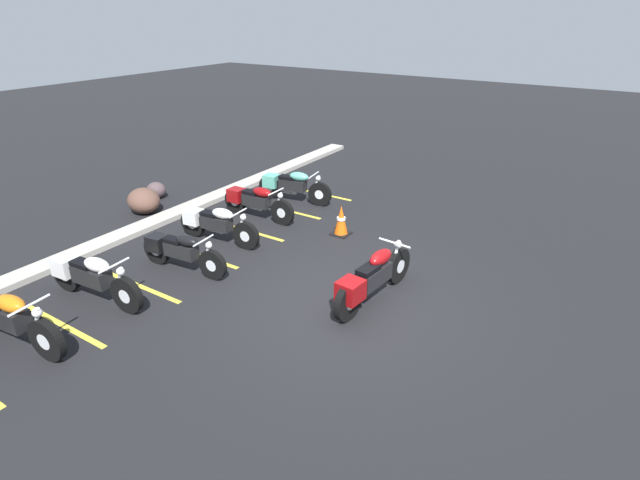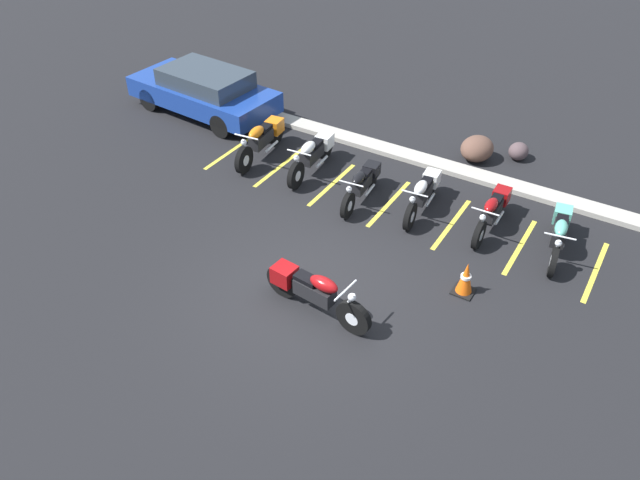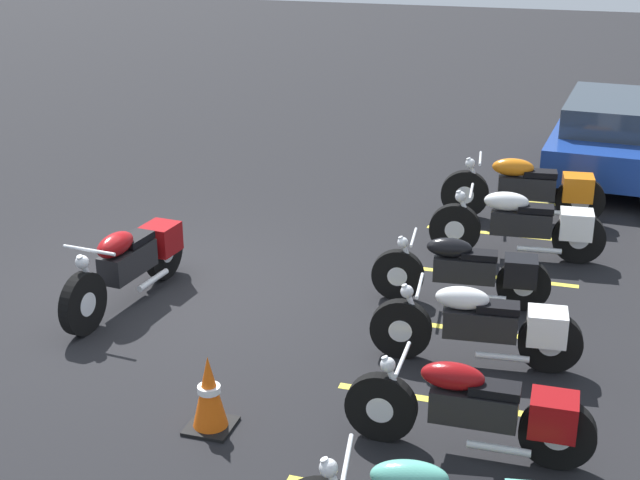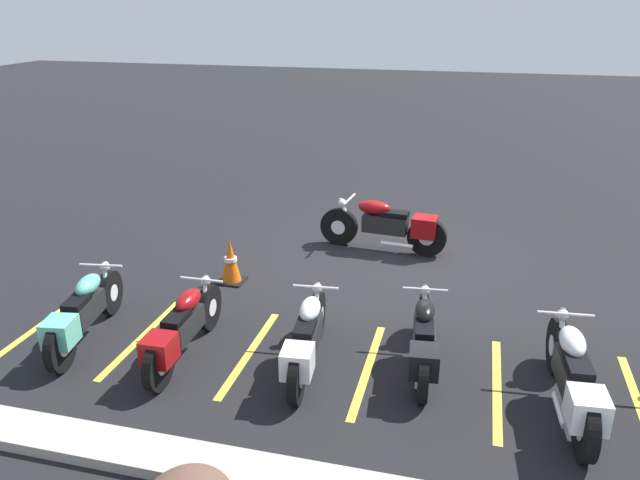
% 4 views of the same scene
% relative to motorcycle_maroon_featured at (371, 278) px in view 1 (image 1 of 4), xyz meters
% --- Properties ---
extents(ground, '(60.00, 60.00, 0.00)m').
position_rel_motorcycle_maroon_featured_xyz_m(ground, '(-0.29, 0.27, -0.48)').
color(ground, black).
extents(motorcycle_maroon_featured, '(2.27, 0.65, 0.89)m').
position_rel_motorcycle_maroon_featured_xyz_m(motorcycle_maroon_featured, '(0.00, 0.00, 0.00)').
color(motorcycle_maroon_featured, black).
rests_on(motorcycle_maroon_featured, ground).
extents(parked_bike_0, '(0.68, 2.28, 0.90)m').
position_rel_motorcycle_maroon_featured_xyz_m(parked_bike_0, '(-4.05, 4.12, 0.00)').
color(parked_bike_0, black).
rests_on(parked_bike_0, ground).
extents(parked_bike_1, '(0.62, 2.20, 0.87)m').
position_rel_motorcycle_maroon_featured_xyz_m(parked_bike_1, '(-2.57, 4.17, -0.01)').
color(parked_bike_1, black).
rests_on(parked_bike_1, ground).
extents(parked_bike_2, '(0.58, 2.00, 0.79)m').
position_rel_motorcycle_maroon_featured_xyz_m(parked_bike_2, '(-0.97, 3.69, -0.06)').
color(parked_bike_2, black).
rests_on(parked_bike_2, ground).
extents(parked_bike_3, '(0.59, 2.06, 0.81)m').
position_rel_motorcycle_maroon_featured_xyz_m(parked_bike_3, '(0.37, 4.04, -0.04)').
color(parked_bike_3, black).
rests_on(parked_bike_3, ground).
extents(parked_bike_4, '(0.58, 2.06, 0.81)m').
position_rel_motorcycle_maroon_featured_xyz_m(parked_bike_4, '(1.91, 4.18, -0.04)').
color(parked_bike_4, black).
rests_on(parked_bike_4, ground).
extents(parked_bike_5, '(0.69, 2.08, 0.82)m').
position_rel_motorcycle_maroon_featured_xyz_m(parked_bike_5, '(3.32, 4.13, -0.04)').
color(parked_bike_5, black).
rests_on(parked_bike_5, ground).
extents(concrete_curb, '(18.00, 0.50, 0.12)m').
position_rel_motorcycle_maroon_featured_xyz_m(concrete_curb, '(-0.29, 5.92, -0.42)').
color(concrete_curb, '#A8A399').
rests_on(concrete_curb, ground).
extents(landscape_rock_0, '(1.01, 1.07, 0.63)m').
position_rel_motorcycle_maroon_featured_xyz_m(landscape_rock_0, '(0.64, 6.72, -0.16)').
color(landscape_rock_0, brown).
rests_on(landscape_rock_0, ground).
extents(landscape_rock_1, '(0.50, 0.55, 0.44)m').
position_rel_motorcycle_maroon_featured_xyz_m(landscape_rock_1, '(1.53, 7.31, -0.26)').
color(landscape_rock_1, '#4E3E40').
rests_on(landscape_rock_1, ground).
extents(traffic_cone, '(0.40, 0.40, 0.70)m').
position_rel_motorcycle_maroon_featured_xyz_m(traffic_cone, '(2.19, 1.91, -0.15)').
color(traffic_cone, black).
rests_on(traffic_cone, ground).
extents(stall_line_1, '(0.10, 2.10, 0.00)m').
position_rel_motorcycle_maroon_featured_xyz_m(stall_line_1, '(-3.36, 3.83, -0.47)').
color(stall_line_1, gold).
rests_on(stall_line_1, ground).
extents(stall_line_2, '(0.10, 2.10, 0.00)m').
position_rel_motorcycle_maroon_featured_xyz_m(stall_line_2, '(-1.85, 3.83, -0.47)').
color(stall_line_2, gold).
rests_on(stall_line_2, ground).
extents(stall_line_3, '(0.10, 2.10, 0.00)m').
position_rel_motorcycle_maroon_featured_xyz_m(stall_line_3, '(-0.33, 3.83, -0.47)').
color(stall_line_3, gold).
rests_on(stall_line_3, ground).
extents(stall_line_4, '(0.10, 2.10, 0.00)m').
position_rel_motorcycle_maroon_featured_xyz_m(stall_line_4, '(1.18, 3.83, -0.47)').
color(stall_line_4, gold).
rests_on(stall_line_4, ground).
extents(stall_line_5, '(0.10, 2.10, 0.00)m').
position_rel_motorcycle_maroon_featured_xyz_m(stall_line_5, '(2.69, 3.83, -0.47)').
color(stall_line_5, gold).
rests_on(stall_line_5, ground).
extents(stall_line_6, '(0.10, 2.10, 0.00)m').
position_rel_motorcycle_maroon_featured_xyz_m(stall_line_6, '(4.21, 3.83, -0.47)').
color(stall_line_6, gold).
rests_on(stall_line_6, ground).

